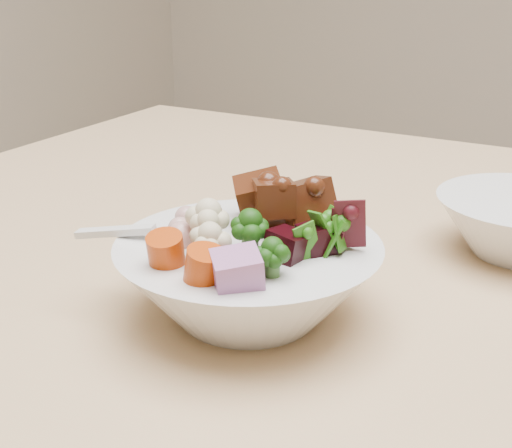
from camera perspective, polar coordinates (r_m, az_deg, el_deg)
food_bowl at (r=0.52m, az=-0.39°, el=-4.00°), size 0.20×0.20×0.11m
soup_spoon at (r=0.53m, az=-8.10°, el=-1.23°), size 0.09×0.04×0.02m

